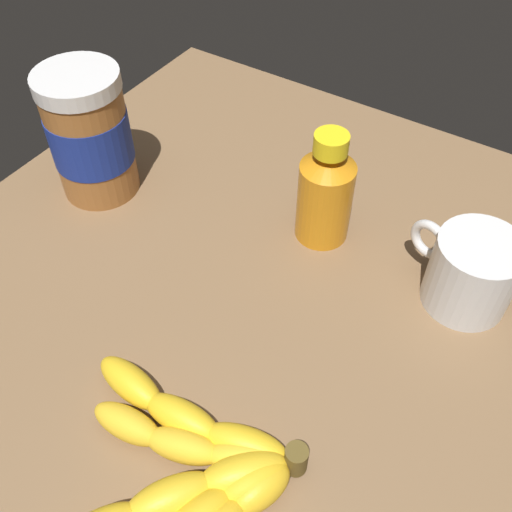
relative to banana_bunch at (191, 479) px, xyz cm
name	(u,v)px	position (x,y,z in cm)	size (l,w,h in cm)	color
ground_plane	(256,301)	(-20.99, -7.10, -4.05)	(76.01, 74.06, 4.95)	brown
banana_bunch	(191,479)	(0.00, 0.00, 0.00)	(18.76, 21.61, 3.38)	yellow
peanut_butter_jar	(90,135)	(-24.48, -32.43, 6.36)	(9.70, 9.70, 15.91)	#9E602D
honey_bottle	(325,192)	(-32.14, -5.08, 4.72)	(6.18, 6.18, 13.89)	orange
coffee_mug	(471,272)	(-31.46, 12.15, 2.62)	(8.83, 12.14, 8.36)	silver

